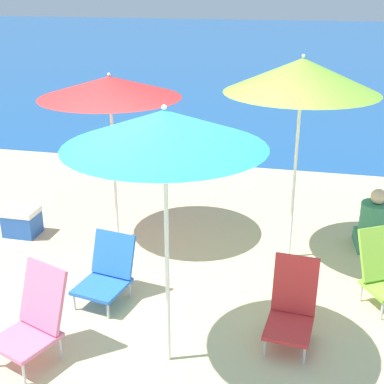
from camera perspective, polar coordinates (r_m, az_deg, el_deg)
ground_plane at (r=5.13m, az=-4.24°, el=-15.16°), size 60.00×60.00×0.00m
sea_water at (r=29.16m, az=10.77°, el=15.10°), size 60.00×40.00×0.01m
beach_umbrella_lime at (r=5.85m, az=11.67°, el=12.05°), size 1.66×1.66×2.36m
beach_umbrella_teal at (r=3.93m, az=-2.95°, el=6.69°), size 1.54×1.54×2.24m
beach_umbrella_red at (r=6.39m, az=-8.78°, el=11.00°), size 1.69×1.69×2.09m
beach_chair_blue at (r=5.57m, az=-9.02°, el=-8.35°), size 0.55×0.66×0.67m
beach_chair_pink at (r=4.87m, az=-16.43°, el=-12.62°), size 0.64×0.70×0.82m
beach_chair_red at (r=5.00m, az=10.63°, el=-11.78°), size 0.45×0.60×0.76m
person_seated_near at (r=6.89m, az=18.90°, el=-3.38°), size 0.46×0.52×0.77m
cooler_box at (r=7.23m, az=-17.69°, el=-3.00°), size 0.43×0.34×0.36m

